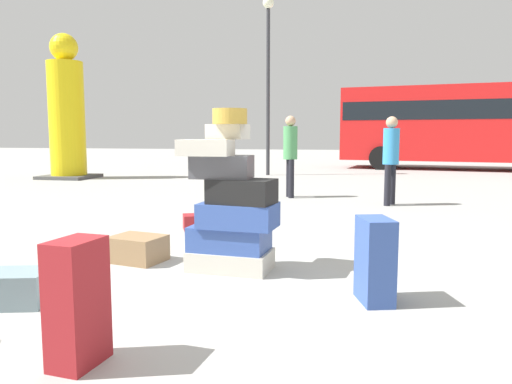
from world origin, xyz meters
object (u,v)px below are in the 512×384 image
at_px(suitcase_maroon_white_trunk, 77,303).
at_px(suitcase_maroon_upright_blue, 207,221).
at_px(parked_bus, 467,122).
at_px(person_tourist_with_camera, 391,153).
at_px(yellow_dummy_statue, 67,115).
at_px(suitcase_slate_behind_tower, 7,288).
at_px(suitcase_tower, 231,210).
at_px(suitcase_brown_foreground_near, 138,249).
at_px(lamp_post, 268,59).
at_px(suitcase_navy_foreground_far, 375,260).
at_px(person_bearded_onlooker, 290,149).

distance_m(suitcase_maroon_white_trunk, suitcase_maroon_upright_blue, 4.21).
xyz_separation_m(suitcase_maroon_upright_blue, parked_bus, (6.13, 13.56, 1.73)).
relative_size(person_tourist_with_camera, yellow_dummy_statue, 0.39).
height_order(suitcase_slate_behind_tower, suitcase_maroon_upright_blue, suitcase_slate_behind_tower).
height_order(suitcase_tower, suitcase_slate_behind_tower, suitcase_tower).
bearing_deg(suitcase_tower, parked_bus, 71.40).
relative_size(suitcase_brown_foreground_near, suitcase_maroon_white_trunk, 0.71).
xyz_separation_m(suitcase_maroon_upright_blue, lamp_post, (-0.83, 9.48, 3.66)).
distance_m(suitcase_navy_foreground_far, lamp_post, 13.03).
bearing_deg(person_bearded_onlooker, suitcase_slate_behind_tower, -31.17).
bearing_deg(suitcase_maroon_upright_blue, parked_bus, 41.72).
xyz_separation_m(suitcase_brown_foreground_near, suitcase_navy_foreground_far, (2.42, -0.81, 0.21)).
xyz_separation_m(suitcase_navy_foreground_far, person_tourist_with_camera, (0.46, 5.70, 0.66)).
height_order(suitcase_maroon_white_trunk, suitcase_navy_foreground_far, suitcase_maroon_white_trunk).
xyz_separation_m(suitcase_maroon_upright_blue, yellow_dummy_statue, (-6.61, 7.05, 1.83)).
height_order(yellow_dummy_statue, lamp_post, lamp_post).
height_order(person_bearded_onlooker, parked_bus, parked_bus).
relative_size(parked_bus, lamp_post, 1.66).
height_order(parked_bus, lamp_post, lamp_post).
height_order(suitcase_tower, yellow_dummy_statue, yellow_dummy_statue).
height_order(suitcase_tower, lamp_post, lamp_post).
height_order(suitcase_slate_behind_tower, lamp_post, lamp_post).
distance_m(suitcase_slate_behind_tower, suitcase_brown_foreground_near, 1.52).
height_order(person_bearded_onlooker, person_tourist_with_camera, person_bearded_onlooker).
distance_m(suitcase_tower, person_bearded_onlooker, 5.85).
relative_size(suitcase_tower, suitcase_slate_behind_tower, 2.60).
height_order(person_tourist_with_camera, yellow_dummy_statue, yellow_dummy_statue).
relative_size(suitcase_slate_behind_tower, yellow_dummy_statue, 0.14).
distance_m(suitcase_tower, suitcase_brown_foreground_near, 1.17).
xyz_separation_m(suitcase_brown_foreground_near, yellow_dummy_statue, (-6.43, 8.94, 1.80)).
bearing_deg(lamp_post, suitcase_tower, -81.55).
bearing_deg(suitcase_maroon_white_trunk, suitcase_maroon_upright_blue, 103.80).
relative_size(suitcase_slate_behind_tower, suitcase_brown_foreground_near, 1.15).
bearing_deg(suitcase_brown_foreground_near, yellow_dummy_statue, 138.25).
bearing_deg(yellow_dummy_statue, lamp_post, 22.86).
distance_m(yellow_dummy_statue, lamp_post, 6.54).
relative_size(suitcase_navy_foreground_far, person_bearded_onlooker, 0.39).
relative_size(suitcase_navy_foreground_far, parked_bus, 0.07).
distance_m(parked_bus, lamp_post, 8.29).
distance_m(suitcase_tower, suitcase_navy_foreground_far, 1.53).
distance_m(suitcase_brown_foreground_near, person_bearded_onlooker, 5.81).
height_order(suitcase_maroon_white_trunk, suitcase_maroon_upright_blue, suitcase_maroon_white_trunk).
bearing_deg(lamp_post, suitcase_brown_foreground_near, -86.73).
height_order(suitcase_slate_behind_tower, suitcase_maroon_white_trunk, suitcase_maroon_white_trunk).
distance_m(suitcase_maroon_upright_blue, yellow_dummy_statue, 9.84).
bearing_deg(parked_bus, suitcase_maroon_white_trunk, -97.96).
bearing_deg(person_tourist_with_camera, suitcase_maroon_upright_blue, -14.32).
relative_size(person_tourist_with_camera, parked_bus, 0.18).
xyz_separation_m(person_bearded_onlooker, parked_bus, (5.45, 9.77, 0.80)).
bearing_deg(suitcase_maroon_white_trunk, suitcase_tower, 86.98).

